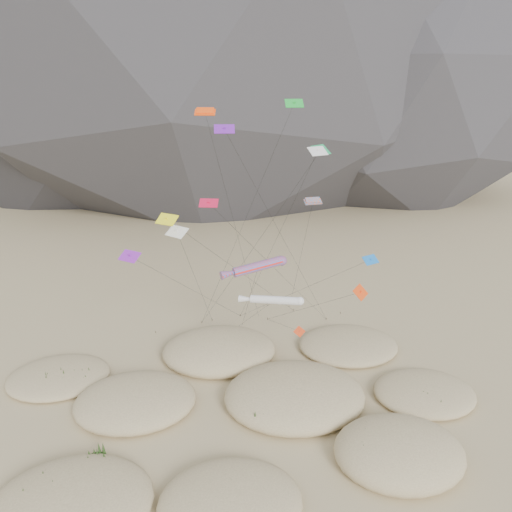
% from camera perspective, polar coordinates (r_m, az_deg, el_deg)
% --- Properties ---
extents(ground, '(500.00, 500.00, 0.00)m').
position_cam_1_polar(ground, '(51.77, 0.63, -19.42)').
color(ground, '#CCB789').
rests_on(ground, ground).
extents(dunes, '(51.44, 34.78, 3.87)m').
position_cam_1_polar(dunes, '(54.16, -0.90, -16.50)').
color(dunes, '#CCB789').
rests_on(dunes, ground).
extents(dune_grass, '(42.80, 25.89, 1.48)m').
position_cam_1_polar(dune_grass, '(54.05, -0.44, -16.43)').
color(dune_grass, black).
rests_on(dune_grass, ground).
extents(kite_stakes, '(26.86, 4.39, 0.30)m').
position_cam_1_polar(kite_stakes, '(72.47, -0.01, -7.15)').
color(kite_stakes, '#3F2D1E').
rests_on(kite_stakes, ground).
extents(rainbow_tube_kite, '(8.07, 11.39, 13.25)m').
position_cam_1_polar(rainbow_tube_kite, '(57.15, -0.00, -1.26)').
color(rainbow_tube_kite, red).
rests_on(rainbow_tube_kite, ground).
extents(white_tube_kite, '(7.22, 12.10, 9.76)m').
position_cam_1_polar(white_tube_kite, '(56.76, 1.88, -5.05)').
color(white_tube_kite, silver).
rests_on(white_tube_kite, ground).
extents(orange_parafoil, '(8.42, 9.22, 29.77)m').
position_cam_1_polar(orange_parafoil, '(57.16, -5.71, 15.62)').
color(orange_parafoil, '#FE480D').
rests_on(orange_parafoil, ground).
extents(multi_parafoil, '(2.18, 12.95, 19.72)m').
position_cam_1_polar(multi_parafoil, '(58.88, 6.48, 6.04)').
color(multi_parafoil, '#F45919').
rests_on(multi_parafoil, ground).
extents(delta_kites, '(26.96, 22.41, 30.56)m').
position_cam_1_polar(delta_kites, '(53.30, 0.18, 4.94)').
color(delta_kites, '#FF420D').
rests_on(delta_kites, ground).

